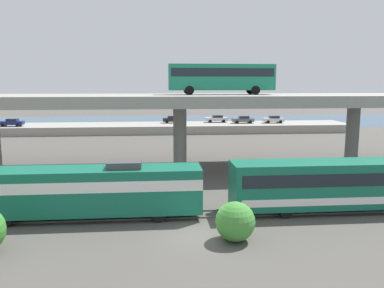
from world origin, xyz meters
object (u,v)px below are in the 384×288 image
Objects in this scene: parked_car_1 at (173,119)px; parked_car_4 at (273,119)px; train_coach_lead at (370,182)px; parked_car_0 at (243,119)px; parked_car_3 at (217,119)px; train_locomotive at (73,189)px; parked_car_2 at (12,122)px; transit_bus_on_overpass at (221,76)px.

parked_car_4 is at bearing -5.37° from parked_car_1.
train_coach_lead reaches higher than parked_car_0.
parked_car_4 is at bearing -98.83° from train_coach_lead.
train_locomotive is at bearing 70.90° from parked_car_3.
parked_car_1 is 0.93× the size of parked_car_3.
train_coach_lead is at bearing 81.17° from parked_car_4.
parked_car_1 is at bearing -76.31° from train_coach_lead.
parked_car_0 is at bearing -177.27° from parked_car_2.
parked_car_1 is 0.97× the size of parked_car_2.
parked_car_1 is (-12.90, 52.94, 0.22)m from train_coach_lead.
parked_car_0 is (10.36, 34.34, -8.09)m from transit_bus_on_overpass.
train_coach_lead is at bearing -180.00° from train_locomotive.
parked_car_3 is (40.27, 4.61, 0.00)m from parked_car_2.
parked_car_0 is at bearing -1.04° from parked_car_4.
train_coach_lead is 54.48m from parked_car_1.
train_locomotive is 53.74m from parked_car_1.
train_locomotive is 3.83× the size of parked_car_3.
parked_car_2 is at bearing -42.55° from transit_bus_on_overpass.
train_locomotive reaches higher than parked_car_0.
parked_car_3 is (18.54, 53.55, 0.20)m from train_locomotive.
train_locomotive is 1.48× the size of transit_bus_on_overpass.
transit_bus_on_overpass reaches higher than parked_car_0.
train_locomotive is 56.66m from parked_car_3.
parked_car_0 and parked_car_4 have the same top height.
parked_car_1 is at bearing -172.64° from parked_car_2.
parked_car_0 is 1.03× the size of parked_car_1.
train_locomotive is 4.21× the size of parked_car_4.
parked_car_1 is at bearing -99.93° from train_locomotive.
transit_bus_on_overpass is (-8.84, 16.75, 8.32)m from train_coach_lead.
transit_bus_on_overpass is (13.33, 16.75, 8.30)m from train_locomotive.
parked_car_0 is at bearing -106.79° from transit_bus_on_overpass.
parked_car_1 is (-14.42, 1.84, -0.00)m from parked_car_0.
parked_car_1 is 1.02× the size of parked_car_4.
train_locomotive reaches higher than parked_car_2.
parked_car_1 is 20.90m from parked_car_4.
train_coach_lead reaches higher than parked_car_1.
parked_car_2 is at bearing -48.11° from train_coach_lead.
parked_car_1 is (-4.06, 36.18, -8.10)m from transit_bus_on_overpass.
transit_bus_on_overpass is 2.80× the size of parked_car_1.
parked_car_1 is at bearing 3.76° from parked_car_3.
transit_bus_on_overpass is at bearing -62.18° from train_coach_lead.
train_coach_lead is at bearing 117.82° from transit_bus_on_overpass.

